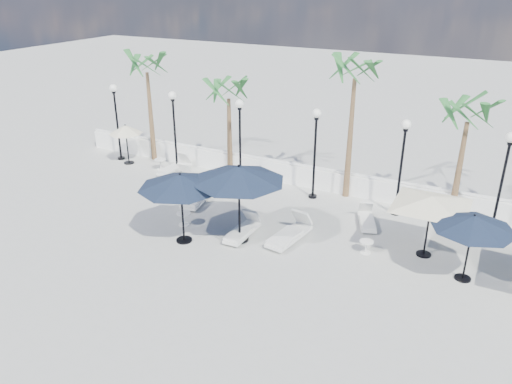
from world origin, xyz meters
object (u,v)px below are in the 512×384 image
at_px(parasol_cream_small, 126,130).
at_px(parasol_navy_right, 474,222).
at_px(lounger_0, 175,168).
at_px(lounger_4, 198,196).
at_px(parasol_navy_left, 180,182).
at_px(lounger_5, 290,234).
at_px(lounger_2, 242,230).
at_px(lounger_6, 367,220).
at_px(parasol_cream_sq_b, 432,197).
at_px(parasol_navy_mid, 239,174).
at_px(lounger_3, 247,182).
at_px(lounger_1, 177,179).

bearing_deg(parasol_cream_small, parasol_navy_right, -11.83).
xyz_separation_m(lounger_0, lounger_4, (2.86, -2.37, 0.02)).
distance_m(lounger_4, parasol_navy_left, 3.86).
distance_m(lounger_0, lounger_5, 8.39).
bearing_deg(lounger_4, lounger_2, -39.88).
height_order(lounger_6, parasol_cream_sq_b, parasol_cream_sq_b).
height_order(lounger_4, parasol_navy_left, parasol_navy_left).
bearing_deg(parasol_navy_mid, parasol_cream_sq_b, 17.77).
xyz_separation_m(lounger_3, parasol_navy_right, (9.43, -3.40, 1.76)).
bearing_deg(lounger_4, parasol_navy_left, -75.51).
bearing_deg(lounger_1, lounger_0, 126.08).
bearing_deg(lounger_5, parasol_navy_left, -144.12).
distance_m(lounger_6, parasol_cream_sq_b, 3.30).
bearing_deg(lounger_1, lounger_6, -4.91).
distance_m(lounger_1, lounger_6, 8.77).
bearing_deg(parasol_cream_small, lounger_6, -5.29).
relative_size(lounger_4, parasol_cream_sq_b, 0.48).
bearing_deg(parasol_navy_right, lounger_6, 148.80).
bearing_deg(parasol_navy_right, parasol_cream_small, 168.17).
bearing_deg(lounger_1, lounger_2, -35.49).
distance_m(parasol_navy_left, parasol_navy_mid, 2.00).
height_order(lounger_4, lounger_5, lounger_5).
height_order(lounger_2, parasol_cream_sq_b, parasol_cream_sq_b).
height_order(lounger_5, parasol_navy_right, parasol_navy_right).
relative_size(lounger_2, parasol_cream_small, 0.94).
bearing_deg(parasol_navy_left, lounger_6, 37.48).
bearing_deg(parasol_navy_right, lounger_1, 169.40).
distance_m(lounger_5, lounger_6, 3.23).
xyz_separation_m(lounger_4, parasol_cream_sq_b, (9.16, -0.09, 1.90)).
relative_size(parasol_navy_mid, parasol_cream_sq_b, 0.69).
bearing_deg(lounger_4, lounger_3, 55.24).
height_order(lounger_6, parasol_cream_small, parasol_cream_small).
relative_size(lounger_4, parasol_navy_left, 0.76).
bearing_deg(parasol_navy_left, lounger_4, 114.79).
bearing_deg(parasol_cream_sq_b, lounger_5, -165.41).
bearing_deg(parasol_navy_mid, lounger_6, 40.98).
height_order(parasol_navy_mid, parasol_navy_right, parasol_navy_mid).
bearing_deg(parasol_navy_mid, parasol_navy_right, 7.67).
bearing_deg(lounger_5, lounger_6, 57.59).
bearing_deg(lounger_0, parasol_cream_small, -177.03).
bearing_deg(lounger_4, lounger_6, -0.36).
relative_size(lounger_1, lounger_4, 0.84).
bearing_deg(lounger_3, lounger_5, -53.45).
height_order(lounger_3, parasol_navy_mid, parasol_navy_mid).
xyz_separation_m(lounger_1, lounger_4, (1.94, -1.30, 0.04)).
relative_size(lounger_3, parasol_cream_sq_b, 0.39).
distance_m(lounger_6, parasol_navy_left, 7.17).
xyz_separation_m(lounger_3, parasol_cream_sq_b, (8.08, -2.46, 1.95)).
relative_size(lounger_2, lounger_4, 0.85).
bearing_deg(lounger_3, parasol_cream_sq_b, -25.51).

